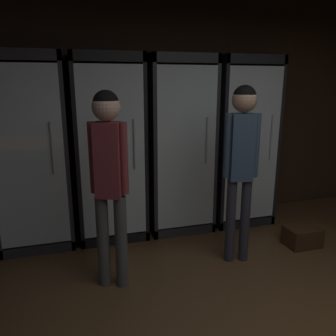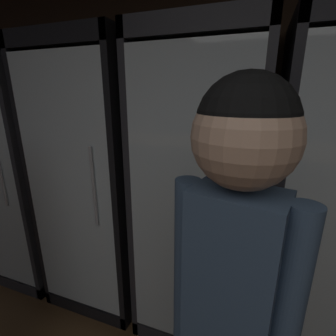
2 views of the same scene
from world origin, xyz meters
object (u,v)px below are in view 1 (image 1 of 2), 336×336
(cooler_far_left, at_px, (32,154))
(cooler_center, at_px, (177,147))
(cooler_right, at_px, (238,143))
(cooler_left, at_px, (109,150))
(shopper_far, at_px, (242,151))
(wine_crate_floor, at_px, (302,236))
(shopper_near, at_px, (109,169))

(cooler_far_left, relative_size, cooler_center, 1.00)
(cooler_right, bearing_deg, cooler_left, 179.94)
(cooler_far_left, distance_m, cooler_left, 0.79)
(shopper_far, relative_size, wine_crate_floor, 4.75)
(cooler_left, height_order, shopper_far, cooler_left)
(cooler_left, height_order, shopper_near, cooler_left)
(cooler_right, distance_m, shopper_far, 1.10)
(cooler_left, distance_m, cooler_right, 1.57)
(cooler_right, bearing_deg, cooler_center, 179.99)
(cooler_right, xyz_separation_m, shopper_far, (-0.49, -0.97, 0.13))
(cooler_far_left, distance_m, wine_crate_floor, 2.96)
(shopper_near, bearing_deg, cooler_far_left, 122.24)
(cooler_center, relative_size, cooler_right, 1.00)
(wine_crate_floor, bearing_deg, cooler_far_left, 161.30)
(cooler_center, bearing_deg, shopper_far, -72.98)
(cooler_right, distance_m, shopper_near, 1.99)
(cooler_left, bearing_deg, wine_crate_floor, -25.57)
(wine_crate_floor, bearing_deg, shopper_far, -175.21)
(cooler_center, xyz_separation_m, shopper_near, (-0.91, -1.05, 0.07))
(cooler_far_left, distance_m, shopper_near, 1.25)
(wine_crate_floor, bearing_deg, cooler_left, 154.43)
(shopper_near, relative_size, wine_crate_floor, 4.66)
(cooler_far_left, xyz_separation_m, cooler_center, (1.57, -0.00, -0.01))
(cooler_left, bearing_deg, cooler_center, -0.11)
(cooler_far_left, distance_m, cooler_right, 2.36)
(cooler_far_left, height_order, cooler_right, same)
(cooler_right, bearing_deg, wine_crate_floor, -70.20)
(cooler_right, xyz_separation_m, wine_crate_floor, (0.33, -0.91, -0.87))
(cooler_far_left, bearing_deg, cooler_left, -0.02)
(cooler_center, xyz_separation_m, shopper_far, (0.30, -0.97, 0.13))
(cooler_left, xyz_separation_m, shopper_near, (-0.12, -1.05, 0.06))
(shopper_near, height_order, shopper_far, shopper_far)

